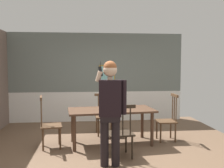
{
  "coord_description": "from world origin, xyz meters",
  "views": [
    {
      "loc": [
        -0.29,
        -4.85,
        1.71
      ],
      "look_at": [
        0.16,
        -0.34,
        1.36
      ],
      "focal_mm": 40.89,
      "sensor_mm": 36.0,
      "label": 1
    }
  ],
  "objects": [
    {
      "name": "chair_at_table_head",
      "position": [
        1.52,
        0.62,
        0.48
      ],
      "size": [
        0.42,
        0.42,
        1.05
      ],
      "rotation": [
        0.0,
        0.0,
        1.56
      ],
      "color": "#513823",
      "rests_on": "ground_plane"
    },
    {
      "name": "chair_by_doorway",
      "position": [
        0.31,
        -0.31,
        0.47
      ],
      "size": [
        0.53,
        0.53,
        1.0
      ],
      "rotation": [
        0.0,
        0.0,
        0.15
      ],
      "color": "#2D2319",
      "rests_on": "ground_plane"
    },
    {
      "name": "person_figure",
      "position": [
        0.1,
        -0.7,
        1.02
      ],
      "size": [
        0.53,
        0.23,
        1.77
      ],
      "rotation": [
        0.0,
        0.0,
        3.06
      ],
      "color": "black",
      "rests_on": "ground_plane"
    },
    {
      "name": "dining_table",
      "position": [
        0.23,
        0.5,
        0.66
      ],
      "size": [
        1.88,
        1.03,
        0.76
      ],
      "rotation": [
        0.0,
        0.0,
        0.1
      ],
      "color": "#4C3323",
      "rests_on": "ground_plane"
    },
    {
      "name": "room_back_partition",
      "position": [
        0.0,
        2.8,
        1.27
      ],
      "size": [
        5.21,
        0.17,
        2.63
      ],
      "color": "slate",
      "rests_on": "ground_plane"
    },
    {
      "name": "chair_opposite_corner",
      "position": [
        -1.06,
        0.36,
        0.49
      ],
      "size": [
        0.48,
        0.48,
        1.07
      ],
      "rotation": [
        0.0,
        0.0,
        4.88
      ],
      "color": "#513823",
      "rests_on": "ground_plane"
    },
    {
      "name": "ground_plane",
      "position": [
        0.0,
        0.0,
        0.0
      ],
      "size": [
        6.16,
        6.16,
        0.0
      ],
      "primitive_type": "plane",
      "color": "brown"
    },
    {
      "name": "chair_near_window",
      "position": [
        0.15,
        1.31,
        0.47
      ],
      "size": [
        0.5,
        0.5,
        0.98
      ],
      "rotation": [
        0.0,
        0.0,
        3.21
      ],
      "color": "#513823",
      "rests_on": "ground_plane"
    }
  ]
}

